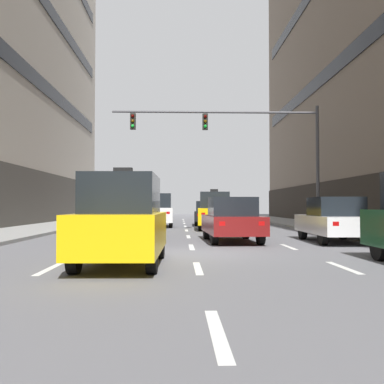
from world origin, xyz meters
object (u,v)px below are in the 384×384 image
taxi_driving_2 (123,220)px  car_driving_5 (115,213)px  car_parked_2 (334,220)px  car_driving_4 (159,210)px  car_driving_6 (208,213)px  taxi_driving_3 (214,211)px  traffic_signal_0 (245,138)px  car_driving_1 (97,216)px  car_driving_0 (232,220)px

taxi_driving_2 → car_driving_5: 21.69m
taxi_driving_2 → car_parked_2: bearing=41.1°
car_driving_5 → car_parked_2: size_ratio=1.01×
car_driving_4 → car_parked_2: car_driving_4 is taller
car_driving_6 → car_parked_2: size_ratio=1.00×
car_driving_4 → car_driving_6: bearing=31.2°
taxi_driving_3 → traffic_signal_0: traffic_signal_0 is taller
car_driving_1 → car_driving_0: bearing=-49.4°
car_driving_1 → car_driving_5: size_ratio=0.96×
traffic_signal_0 → taxi_driving_3: bearing=121.9°
car_driving_1 → traffic_signal_0: traffic_signal_0 is taller
taxi_driving_3 → car_driving_5: 9.11m
car_driving_4 → taxi_driving_3: bearing=-46.4°
car_driving_4 → car_driving_6: car_driving_4 is taller
car_driving_1 → taxi_driving_2: taxi_driving_2 is taller
traffic_signal_0 → car_driving_5: bearing=133.0°
car_driving_0 → car_driving_4: (-3.37, 12.09, 0.24)m
car_driving_4 → car_parked_2: bearing=-59.7°
car_driving_5 → car_driving_6: (6.59, -0.70, -0.00)m
car_driving_4 → car_driving_6: 3.94m
car_driving_4 → car_driving_5: size_ratio=0.97×
taxi_driving_2 → traffic_signal_0: (4.82, 12.81, 3.93)m
car_driving_0 → car_driving_4: car_driving_4 is taller
car_parked_2 → traffic_signal_0: 8.08m
car_driving_5 → car_driving_6: car_driving_5 is taller
car_driving_4 → taxi_driving_2: bearing=-89.9°
car_driving_1 → taxi_driving_3: size_ratio=0.98×
taxi_driving_2 → car_driving_4: size_ratio=0.97×
car_driving_0 → car_parked_2: (3.88, -0.32, 0.00)m
car_driving_0 → taxi_driving_2: (-3.34, -6.62, 0.21)m
car_driving_4 → car_driving_0: bearing=-74.4°
taxi_driving_2 → traffic_signal_0: size_ratio=0.40×
car_driving_5 → traffic_signal_0: (8.06, -8.64, 4.14)m
car_parked_2 → taxi_driving_2: bearing=-138.9°
car_driving_0 → car_driving_6: 14.13m
car_driving_1 → taxi_driving_3: 6.62m
car_parked_2 → car_driving_6: bearing=105.0°
traffic_signal_0 → taxi_driving_2: bearing=-110.6°
car_driving_6 → car_parked_2: car_parked_2 is taller
car_driving_1 → car_driving_4: bearing=54.6°
taxi_driving_2 → car_driving_6: (3.34, 20.75, -0.21)m
car_parked_2 → car_driving_5: bearing=124.6°
car_driving_0 → car_driving_1: size_ratio=1.04×
car_parked_2 → traffic_signal_0: bearing=110.3°
taxi_driving_3 → car_parked_2: taxi_driving_3 is taller
car_driving_0 → car_driving_4: bearing=105.6°
taxi_driving_3 → car_driving_6: size_ratio=0.99×
car_driving_5 → car_parked_2: (10.47, -15.16, 0.00)m
car_parked_2 → taxi_driving_3: bearing=113.6°
taxi_driving_3 → traffic_signal_0: (1.47, -2.36, 3.90)m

